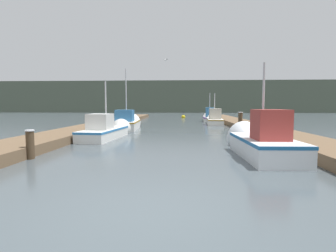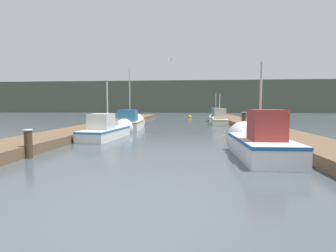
{
  "view_description": "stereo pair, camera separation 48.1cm",
  "coord_description": "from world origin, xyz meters",
  "views": [
    {
      "loc": [
        0.54,
        -4.32,
        1.8
      ],
      "look_at": [
        -0.13,
        8.52,
        0.78
      ],
      "focal_mm": 28.0,
      "sensor_mm": 36.0,
      "label": 1
    },
    {
      "loc": [
        1.02,
        -4.28,
        1.8
      ],
      "look_at": [
        -0.13,
        8.52,
        0.78
      ],
      "focal_mm": 28.0,
      "sensor_mm": 36.0,
      "label": 2
    }
  ],
  "objects": [
    {
      "name": "fishing_boat_3",
      "position": [
        3.71,
        21.39,
        0.45
      ],
      "size": [
        1.71,
        5.74,
        3.33
      ],
      "rotation": [
        0.0,
        0.0,
        -0.07
      ],
      "color": "silver",
      "rests_on": "ground_plane"
    },
    {
      "name": "mooring_piling_0",
      "position": [
        -4.52,
        4.1,
        0.5
      ],
      "size": [
        0.3,
        0.3,
        0.98
      ],
      "color": "#473523",
      "rests_on": "ground_plane"
    },
    {
      "name": "mooring_piling_2",
      "position": [
        4.46,
        8.57,
        0.58
      ],
      "size": [
        0.32,
        0.32,
        1.16
      ],
      "color": "#473523",
      "rests_on": "ground_plane"
    },
    {
      "name": "ground_plane",
      "position": [
        0.0,
        0.0,
        0.0
      ],
      "size": [
        200.0,
        200.0,
        0.0
      ],
      "color": "#424C51"
    },
    {
      "name": "fishing_boat_0",
      "position": [
        3.39,
        5.3,
        0.48
      ],
      "size": [
        1.71,
        4.67,
        3.69
      ],
      "rotation": [
        0.0,
        0.0,
        0.03
      ],
      "color": "silver",
      "rests_on": "ground_plane"
    },
    {
      "name": "distant_shore_ridge",
      "position": [
        0.0,
        67.49,
        3.91
      ],
      "size": [
        120.0,
        16.0,
        7.83
      ],
      "color": "#4C5647",
      "rests_on": "ground_plane"
    },
    {
      "name": "channel_buoy",
      "position": [
        0.77,
        32.58,
        0.16
      ],
      "size": [
        0.56,
        0.56,
        1.06
      ],
      "color": "gold",
      "rests_on": "ground_plane"
    },
    {
      "name": "dock_left",
      "position": [
        -5.75,
        16.0,
        0.2
      ],
      "size": [
        2.34,
        40.0,
        0.4
      ],
      "color": "brown",
      "rests_on": "ground_plane"
    },
    {
      "name": "seagull_lead",
      "position": [
        -0.78,
        17.35,
        5.5
      ],
      "size": [
        0.42,
        0.51,
        0.12
      ],
      "rotation": [
        0.0,
        0.0,
        2.21
      ],
      "color": "white"
    },
    {
      "name": "mooring_piling_1",
      "position": [
        4.46,
        13.37,
        0.68
      ],
      "size": [
        0.32,
        0.32,
        1.36
      ],
      "color": "#473523",
      "rests_on": "ground_plane"
    },
    {
      "name": "dock_right",
      "position": [
        5.75,
        16.0,
        0.2
      ],
      "size": [
        2.34,
        40.0,
        0.4
      ],
      "color": "brown",
      "rests_on": "ground_plane"
    },
    {
      "name": "fishing_boat_1",
      "position": [
        -3.58,
        9.95,
        0.41
      ],
      "size": [
        1.77,
        5.16,
        3.47
      ],
      "rotation": [
        0.0,
        0.0,
        -0.08
      ],
      "color": "silver",
      "rests_on": "ground_plane"
    },
    {
      "name": "fishing_boat_2",
      "position": [
        -3.64,
        15.48,
        0.46
      ],
      "size": [
        1.91,
        4.72,
        4.99
      ],
      "rotation": [
        0.0,
        0.0,
        0.05
      ],
      "color": "silver",
      "rests_on": "ground_plane"
    },
    {
      "name": "fishing_boat_4",
      "position": [
        3.77,
        26.37,
        0.45
      ],
      "size": [
        1.74,
        5.79,
        3.64
      ],
      "rotation": [
        0.0,
        0.0,
        -0.06
      ],
      "color": "silver",
      "rests_on": "ground_plane"
    }
  ]
}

